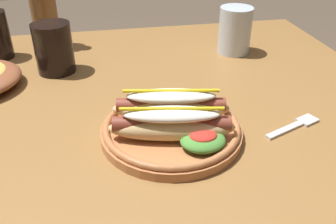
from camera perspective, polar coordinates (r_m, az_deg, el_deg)
The scene contains 6 objects.
dining_table at distance 0.82m, azimuth -6.16°, elevation -4.08°, with size 1.14×0.85×0.74m.
hot_dog_plate at distance 0.62m, azimuth 0.72°, elevation -1.79°, with size 0.24×0.24×0.08m.
fork at distance 0.69m, azimuth 19.39°, elevation -1.97°, with size 0.12×0.06×0.00m.
water_cup at distance 0.97m, azimuth 10.44°, elevation 12.47°, with size 0.08×0.08×0.12m, color silver.
extra_cup at distance 0.88m, azimuth -17.46°, elevation 9.52°, with size 0.09×0.09×0.11m, color black.
glass_bottle at distance 1.03m, azimuth -18.87°, elevation 14.68°, with size 0.07×0.07×0.25m.
Camera 1 is at (-0.04, -0.67, 1.10)m, focal length 38.89 mm.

